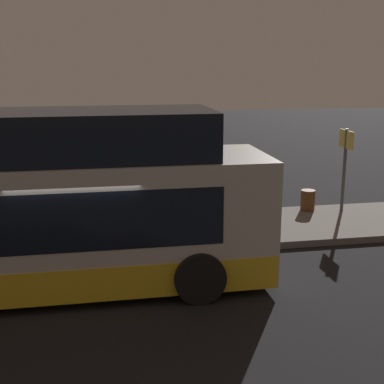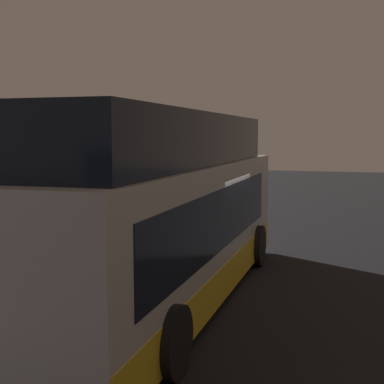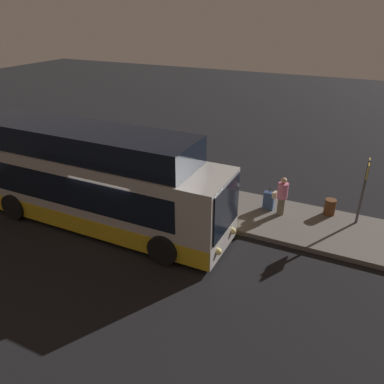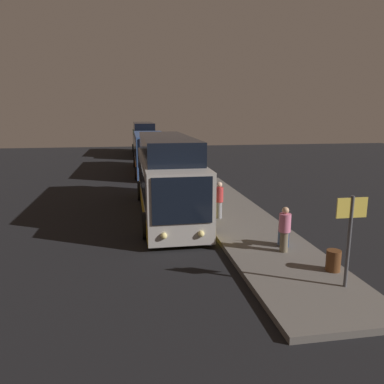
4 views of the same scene
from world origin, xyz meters
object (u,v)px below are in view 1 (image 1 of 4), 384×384
object	(u,v)px
passenger_boarding	(107,209)
passenger_waiting	(262,193)
sign_post	(345,157)
bus_lead	(14,215)
suitcase	(241,207)
trash_bin	(308,200)

from	to	relation	value
passenger_boarding	passenger_waiting	distance (m)	4.64
passenger_waiting	sign_post	world-z (taller)	sign_post
passenger_waiting	bus_lead	bearing A→B (deg)	130.33
bus_lead	passenger_waiting	distance (m)	7.28
suitcase	sign_post	bearing A→B (deg)	6.55
suitcase	sign_post	size ratio (longest dim) A/B	0.38
suitcase	trash_bin	distance (m)	2.40
passenger_waiting	suitcase	distance (m)	0.75
bus_lead	suitcase	distance (m)	6.98
passenger_boarding	trash_bin	distance (m)	6.61
passenger_waiting	sign_post	xyz separation A→B (m)	(2.82, 0.61, 0.85)
trash_bin	passenger_boarding	bearing A→B (deg)	-161.85
passenger_boarding	passenger_waiting	world-z (taller)	passenger_boarding
sign_post	trash_bin	world-z (taller)	sign_post
passenger_boarding	bus_lead	bearing A→B (deg)	-154.07
passenger_boarding	passenger_waiting	bearing A→B (deg)	-7.15
bus_lead	sign_post	size ratio (longest dim) A/B	4.12
passenger_waiting	suitcase	world-z (taller)	passenger_waiting
passenger_boarding	suitcase	world-z (taller)	passenger_boarding
passenger_waiting	trash_bin	bearing A→B (deg)	-52.44
passenger_waiting	sign_post	bearing A→B (deg)	-65.43
suitcase	sign_post	distance (m)	3.64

